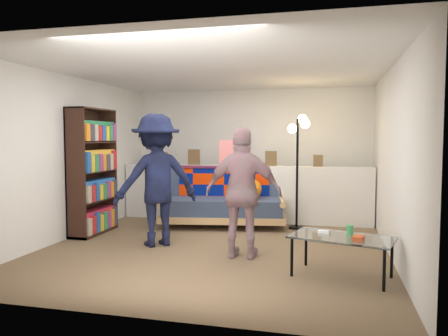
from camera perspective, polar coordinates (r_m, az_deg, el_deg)
name	(u,v)px	position (r m, az deg, el deg)	size (l,w,h in m)	color
ground	(217,246)	(6.13, -0.91, -10.10)	(5.00, 5.00, 0.00)	brown
room_shell	(225,125)	(6.40, 0.15, 5.60)	(4.60, 5.05, 2.45)	silver
half_wall_ledge	(243,194)	(7.76, 2.47, -3.35)	(4.45, 0.15, 1.00)	silver
ledge_decor	(230,155)	(7.73, 0.81, 1.66)	(2.97, 0.02, 0.45)	brown
futon_sofa	(224,201)	(7.43, 0.04, -4.37)	(2.19, 1.29, 0.88)	tan
bookshelf	(93,176)	(7.07, -16.79, -0.95)	(0.32, 0.97, 1.94)	black
coffee_table	(343,239)	(4.87, 15.22, -8.96)	(1.17, 0.84, 0.55)	black
floor_lamp	(299,148)	(7.21, 9.76, 2.62)	(0.37, 0.35, 1.87)	black
person_left	(157,180)	(6.09, -8.81, -1.56)	(1.17, 0.67, 1.81)	black
person_right	(243,193)	(5.39, 2.53, -3.27)	(0.95, 0.40, 1.62)	#C98291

